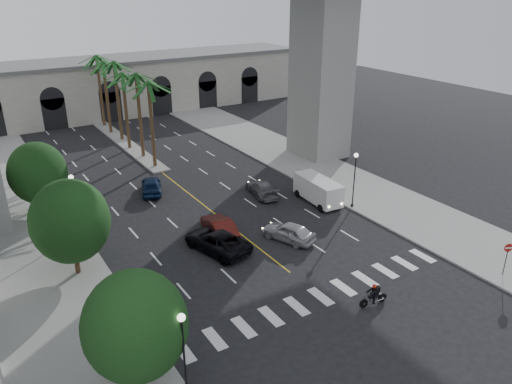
# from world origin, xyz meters

# --- Properties ---
(ground) EXTENTS (140.00, 140.00, 0.00)m
(ground) POSITION_xyz_m (0.00, 0.00, 0.00)
(ground) COLOR black
(ground) RESTS_ON ground
(sidewalk_left) EXTENTS (8.00, 100.00, 0.15)m
(sidewalk_left) POSITION_xyz_m (-15.00, 15.00, 0.07)
(sidewalk_left) COLOR gray
(sidewalk_left) RESTS_ON ground
(sidewalk_right) EXTENTS (8.00, 100.00, 0.15)m
(sidewalk_right) POSITION_xyz_m (15.00, 15.00, 0.07)
(sidewalk_right) COLOR gray
(sidewalk_right) RESTS_ON ground
(median) EXTENTS (2.00, 24.00, 0.20)m
(median) POSITION_xyz_m (0.00, 38.00, 0.10)
(median) COLOR gray
(median) RESTS_ON ground
(pier_building) EXTENTS (71.00, 10.50, 8.50)m
(pier_building) POSITION_xyz_m (0.00, 55.00, 4.27)
(pier_building) COLOR beige
(pier_building) RESTS_ON ground
(palm_a) EXTENTS (3.20, 3.20, 10.30)m
(palm_a) POSITION_xyz_m (0.00, 28.00, 9.10)
(palm_a) COLOR #47331E
(palm_a) RESTS_ON ground
(palm_b) EXTENTS (3.20, 3.20, 10.60)m
(palm_b) POSITION_xyz_m (0.10, 32.00, 9.37)
(palm_b) COLOR #47331E
(palm_b) RESTS_ON ground
(palm_c) EXTENTS (3.20, 3.20, 10.10)m
(palm_c) POSITION_xyz_m (-0.20, 36.00, 8.91)
(palm_c) COLOR #47331E
(palm_c) RESTS_ON ground
(palm_d) EXTENTS (3.20, 3.20, 10.90)m
(palm_d) POSITION_xyz_m (0.15, 40.00, 9.65)
(palm_d) COLOR #47331E
(palm_d) RESTS_ON ground
(palm_e) EXTENTS (3.20, 3.20, 10.40)m
(palm_e) POSITION_xyz_m (-0.10, 44.00, 9.19)
(palm_e) COLOR #47331E
(palm_e) RESTS_ON ground
(palm_f) EXTENTS (3.20, 3.20, 10.70)m
(palm_f) POSITION_xyz_m (0.20, 48.00, 9.46)
(palm_f) COLOR #47331E
(palm_f) RESTS_ON ground
(street_tree_near) EXTENTS (5.20, 5.20, 6.89)m
(street_tree_near) POSITION_xyz_m (-13.00, -3.00, 4.02)
(street_tree_near) COLOR #382616
(street_tree_near) RESTS_ON ground
(street_tree_mid) EXTENTS (5.44, 5.44, 7.21)m
(street_tree_mid) POSITION_xyz_m (-13.00, 10.00, 4.21)
(street_tree_mid) COLOR #382616
(street_tree_mid) RESTS_ON ground
(street_tree_far) EXTENTS (5.04, 5.04, 6.68)m
(street_tree_far) POSITION_xyz_m (-13.00, 22.00, 3.90)
(street_tree_far) COLOR #382616
(street_tree_far) RESTS_ON ground
(lamp_post_left_near) EXTENTS (0.40, 0.40, 5.35)m
(lamp_post_left_near) POSITION_xyz_m (-11.40, -5.00, 3.22)
(lamp_post_left_near) COLOR black
(lamp_post_left_near) RESTS_ON ground
(lamp_post_left_far) EXTENTS (0.40, 0.40, 5.35)m
(lamp_post_left_far) POSITION_xyz_m (-11.40, 16.00, 3.22)
(lamp_post_left_far) COLOR black
(lamp_post_left_far) RESTS_ON ground
(lamp_post_right) EXTENTS (0.40, 0.40, 5.35)m
(lamp_post_right) POSITION_xyz_m (11.40, 8.00, 3.22)
(lamp_post_right) COLOR black
(lamp_post_right) RESTS_ON ground
(traffic_signal_near) EXTENTS (0.25, 0.18, 3.65)m
(traffic_signal_near) POSITION_xyz_m (-11.30, -2.50, 2.51)
(traffic_signal_near) COLOR black
(traffic_signal_near) RESTS_ON ground
(traffic_signal_far) EXTENTS (0.25, 0.18, 3.65)m
(traffic_signal_far) POSITION_xyz_m (-11.30, 1.50, 2.51)
(traffic_signal_far) COLOR black
(traffic_signal_far) RESTS_ON ground
(motorcycle_rider) EXTENTS (2.14, 0.58, 1.54)m
(motorcycle_rider) POSITION_xyz_m (2.37, -4.01, 0.70)
(motorcycle_rider) COLOR black
(motorcycle_rider) RESTS_ON ground
(car_a) EXTENTS (3.29, 4.83, 1.53)m
(car_a) POSITION_xyz_m (2.78, 6.04, 0.76)
(car_a) COLOR #B1B0B5
(car_a) RESTS_ON ground
(car_b) EXTENTS (2.50, 5.30, 1.68)m
(car_b) POSITION_xyz_m (-1.69, 9.56, 0.84)
(car_b) COLOR #49120E
(car_b) RESTS_ON ground
(car_c) EXTENTS (4.10, 6.37, 1.64)m
(car_c) POSITION_xyz_m (-2.92, 7.73, 0.82)
(car_c) COLOR black
(car_c) RESTS_ON ground
(car_d) EXTENTS (2.82, 5.11, 1.40)m
(car_d) POSITION_xyz_m (5.93, 14.94, 0.70)
(car_d) COLOR slate
(car_d) RESTS_ON ground
(car_e) EXTENTS (3.40, 5.04, 1.59)m
(car_e) POSITION_xyz_m (-3.03, 21.28, 0.80)
(car_e) COLOR #0F2246
(car_e) RESTS_ON ground
(cargo_van) EXTENTS (2.51, 5.61, 2.34)m
(cargo_van) POSITION_xyz_m (9.50, 10.70, 1.30)
(cargo_van) COLOR silver
(cargo_van) RESTS_ON ground
(pedestrian_a) EXTENTS (0.72, 0.56, 1.74)m
(pedestrian_a) POSITION_xyz_m (-12.53, 2.28, 1.02)
(pedestrian_a) COLOR black
(pedestrian_a) RESTS_ON sidewalk_left
(pedestrian_b) EXTENTS (1.12, 0.97, 1.97)m
(pedestrian_b) POSITION_xyz_m (-11.50, 4.56, 1.14)
(pedestrian_b) COLOR black
(pedestrian_b) RESTS_ON sidewalk_left
(do_not_enter_sign) EXTENTS (0.60, 0.30, 2.64)m
(do_not_enter_sign) POSITION_xyz_m (12.56, -6.47, 1.92)
(do_not_enter_sign) COLOR black
(do_not_enter_sign) RESTS_ON ground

